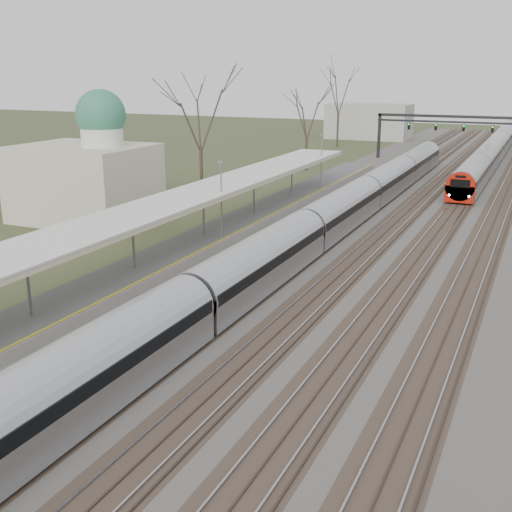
{
  "coord_description": "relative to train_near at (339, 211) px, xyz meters",
  "views": [
    {
      "loc": [
        11.27,
        -2.31,
        11.63
      ],
      "look_at": [
        -2.46,
        27.91,
        2.0
      ],
      "focal_mm": 45.0,
      "sensor_mm": 36.0,
      "label": 1
    }
  ],
  "objects": [
    {
      "name": "tree_west_far",
      "position": [
        -14.5,
        4.88,
        6.54
      ],
      "size": [
        5.5,
        5.5,
        11.33
      ],
      "color": "#2D231C",
      "rests_on": "ground"
    },
    {
      "name": "signal_gantry",
      "position": [
        2.79,
        41.87,
        3.43
      ],
      "size": [
        21.0,
        0.59,
        6.08
      ],
      "color": "black",
      "rests_on": "ground"
    },
    {
      "name": "train_far",
      "position": [
        7.0,
        50.38,
        0.0
      ],
      "size": [
        2.62,
        75.21,
        3.05
      ],
      "color": "#A3A5AC",
      "rests_on": "ground"
    },
    {
      "name": "track_bed",
      "position": [
        2.76,
        11.88,
        -1.42
      ],
      "size": [
        24.0,
        160.0,
        0.22
      ],
      "color": "#474442",
      "rests_on": "ground"
    },
    {
      "name": "dome_building",
      "position": [
        -19.21,
        -5.12,
        2.24
      ],
      "size": [
        10.0,
        8.0,
        10.3
      ],
      "color": "beige",
      "rests_on": "ground"
    },
    {
      "name": "canopy",
      "position": [
        -6.55,
        -10.13,
        2.45
      ],
      "size": [
        4.1,
        50.0,
        3.11
      ],
      "color": "slate",
      "rests_on": "platform"
    },
    {
      "name": "train_near",
      "position": [
        0.0,
        0.0,
        0.0
      ],
      "size": [
        2.62,
        75.21,
        3.05
      ],
      "color": "#A3A5AC",
      "rests_on": "ground"
    },
    {
      "name": "platform",
      "position": [
        -6.55,
        -5.62,
        -0.98
      ],
      "size": [
        3.5,
        69.0,
        1.0
      ],
      "primitive_type": "cube",
      "color": "#9E9B93",
      "rests_on": "ground"
    }
  ]
}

